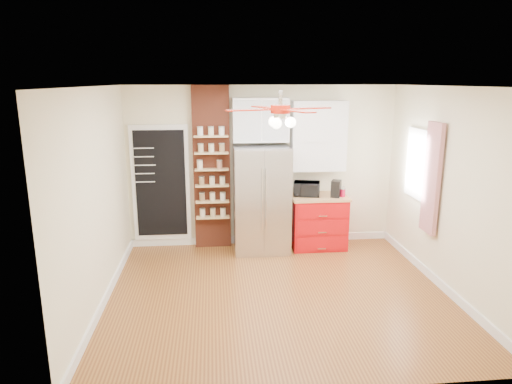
{
  "coord_description": "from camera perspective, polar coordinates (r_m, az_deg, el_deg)",
  "views": [
    {
      "loc": [
        -0.83,
        -5.55,
        2.77
      ],
      "look_at": [
        -0.21,
        0.9,
        1.18
      ],
      "focal_mm": 32.0,
      "sensor_mm": 36.0,
      "label": 1
    }
  ],
  "objects": [
    {
      "name": "coffee_maker",
      "position": [
        7.61,
        9.97,
        0.42
      ],
      "size": [
        0.21,
        0.24,
        0.27
      ],
      "primitive_type": "cube",
      "rotation": [
        0.0,
        0.0,
        -0.42
      ],
      "color": "black",
      "rests_on": "red_cabinet"
    },
    {
      "name": "canister_left",
      "position": [
        7.65,
        10.76,
        -0.11
      ],
      "size": [
        0.11,
        0.11,
        0.13
      ],
      "primitive_type": "cylinder",
      "rotation": [
        0.0,
        0.0,
        -0.31
      ],
      "color": "#B2092D",
      "rests_on": "red_cabinet"
    },
    {
      "name": "floor",
      "position": [
        6.26,
        2.78,
        -12.5
      ],
      "size": [
        4.5,
        4.5,
        0.0
      ],
      "primitive_type": "plane",
      "color": "#8F5B24",
      "rests_on": "ground"
    },
    {
      "name": "wall_right",
      "position": [
        6.5,
        22.95,
        0.07
      ],
      "size": [
        0.02,
        4.0,
        2.7
      ],
      "primitive_type": "cube",
      "color": "beige",
      "rests_on": "floor"
    },
    {
      "name": "chalkboard",
      "position": [
        7.74,
        -11.81,
        1.04
      ],
      "size": [
        0.95,
        0.05,
        1.95
      ],
      "color": "white",
      "rests_on": "wall_back"
    },
    {
      "name": "red_cabinet",
      "position": [
        7.79,
        7.76,
        -3.65
      ],
      "size": [
        0.94,
        0.64,
        0.9
      ],
      "color": "red",
      "rests_on": "floor"
    },
    {
      "name": "fridge",
      "position": [
        7.47,
        0.69,
        -0.91
      ],
      "size": [
        0.9,
        0.7,
        1.75
      ],
      "primitive_type": "cube",
      "color": "#B4B4B9",
      "rests_on": "floor"
    },
    {
      "name": "brick_pillar",
      "position": [
        7.6,
        -5.55,
        2.96
      ],
      "size": [
        0.6,
        0.16,
        2.7
      ],
      "primitive_type": "cube",
      "color": "brown",
      "rests_on": "floor"
    },
    {
      "name": "window",
      "position": [
        7.24,
        19.63,
        3.29
      ],
      "size": [
        0.04,
        0.75,
        1.05
      ],
      "primitive_type": "cube",
      "color": "white",
      "rests_on": "wall_right"
    },
    {
      "name": "curtain",
      "position": [
        6.75,
        21.12,
        1.59
      ],
      "size": [
        0.06,
        0.4,
        1.55
      ],
      "primitive_type": "cube",
      "color": "#A81625",
      "rests_on": "wall_right"
    },
    {
      "name": "wall_front",
      "position": [
        3.91,
        7.24,
        -7.61
      ],
      "size": [
        4.5,
        0.02,
        2.7
      ],
      "primitive_type": "cube",
      "color": "beige",
      "rests_on": "floor"
    },
    {
      "name": "pantry_jar_oats",
      "position": [
        7.43,
        -7.04,
        3.4
      ],
      "size": [
        0.11,
        0.11,
        0.14
      ],
      "primitive_type": "cylinder",
      "rotation": [
        0.0,
        0.0,
        -0.3
      ],
      "color": "beige",
      "rests_on": "brick_pillar"
    },
    {
      "name": "wall_left",
      "position": [
        5.9,
        -19.23,
        -0.92
      ],
      "size": [
        0.02,
        4.0,
        2.7
      ],
      "primitive_type": "cube",
      "color": "beige",
      "rests_on": "floor"
    },
    {
      "name": "ceiling_fan",
      "position": [
        5.62,
        3.07,
        10.24
      ],
      "size": [
        1.4,
        1.4,
        0.44
      ],
      "color": "silver",
      "rests_on": "ceiling"
    },
    {
      "name": "ceiling",
      "position": [
        5.61,
        3.11,
        13.06
      ],
      "size": [
        4.5,
        4.5,
        0.0
      ],
      "primitive_type": "plane",
      "color": "white",
      "rests_on": "wall_back"
    },
    {
      "name": "wall_back",
      "position": [
        7.73,
        0.77,
        3.2
      ],
      "size": [
        4.5,
        0.02,
        2.7
      ],
      "primitive_type": "cube",
      "color": "beige",
      "rests_on": "floor"
    },
    {
      "name": "upper_glass_cabinet",
      "position": [
        7.44,
        0.55,
        9.01
      ],
      "size": [
        0.9,
        0.35,
        0.7
      ],
      "primitive_type": "cube",
      "color": "white",
      "rests_on": "wall_back"
    },
    {
      "name": "upper_shelf_unit",
      "position": [
        7.66,
        7.82,
        6.95
      ],
      "size": [
        0.9,
        0.3,
        1.15
      ],
      "primitive_type": "cube",
      "color": "white",
      "rests_on": "wall_back"
    },
    {
      "name": "toaster_oven",
      "position": [
        7.61,
        6.36,
        0.4
      ],
      "size": [
        0.48,
        0.38,
        0.24
      ],
      "primitive_type": "imported",
      "rotation": [
        0.0,
        0.0,
        -0.23
      ],
      "color": "black",
      "rests_on": "red_cabinet"
    },
    {
      "name": "pantry_jar_beans",
      "position": [
        7.45,
        -4.59,
        3.43
      ],
      "size": [
        0.1,
        0.1,
        0.13
      ],
      "primitive_type": "cylinder",
      "rotation": [
        0.0,
        0.0,
        0.12
      ],
      "color": "#906049",
      "rests_on": "brick_pillar"
    },
    {
      "name": "canister_right",
      "position": [
        7.72,
        10.61,
        0.09
      ],
      "size": [
        0.12,
        0.12,
        0.15
      ],
      "primitive_type": "cylinder",
      "rotation": [
        0.0,
        0.0,
        -0.25
      ],
      "color": "#A61409",
      "rests_on": "red_cabinet"
    }
  ]
}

